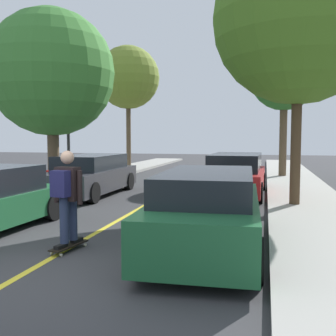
% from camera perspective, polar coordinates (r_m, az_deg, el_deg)
% --- Properties ---
extents(ground, '(80.00, 80.00, 0.00)m').
position_cam_1_polar(ground, '(6.21, -20.48, -14.33)').
color(ground, '#353538').
extents(center_line, '(0.12, 39.20, 0.01)m').
position_cam_1_polar(center_line, '(9.66, -6.91, -7.32)').
color(center_line, gold).
rests_on(center_line, ground).
extents(parked_car_left_near, '(1.85, 4.61, 1.36)m').
position_cam_1_polar(parked_car_left_near, '(13.76, -11.01, -1.00)').
color(parked_car_left_near, '#38383D').
rests_on(parked_car_left_near, ground).
extents(parked_car_right_nearest, '(1.95, 4.46, 1.38)m').
position_cam_1_polar(parked_car_right_nearest, '(6.99, 5.71, -6.08)').
color(parked_car_right_nearest, '#1E5B33').
rests_on(parked_car_right_nearest, ground).
extents(parked_car_right_near, '(1.98, 4.53, 1.40)m').
position_cam_1_polar(parked_car_right_near, '(13.66, 9.70, -0.93)').
color(parked_car_right_near, maroon).
rests_on(parked_car_right_near, ground).
extents(street_tree_left_nearest, '(4.52, 4.52, 6.39)m').
position_cam_1_polar(street_tree_left_nearest, '(15.25, -16.34, 12.91)').
color(street_tree_left_nearest, brown).
rests_on(street_tree_left_nearest, sidewalk_left).
extents(street_tree_left_near, '(3.49, 3.49, 6.89)m').
position_cam_1_polar(street_tree_left_near, '(22.82, -5.74, 12.75)').
color(street_tree_left_near, brown).
rests_on(street_tree_left_near, sidewalk_left).
extents(street_tree_right_nearest, '(4.57, 4.57, 7.27)m').
position_cam_1_polar(street_tree_right_nearest, '(11.76, 18.27, 19.74)').
color(street_tree_right_nearest, '#4C3823').
rests_on(street_tree_right_nearest, sidewalk_right).
extents(street_tree_right_near, '(3.20, 3.20, 6.27)m').
position_cam_1_polar(street_tree_right_near, '(19.73, 16.36, 12.45)').
color(street_tree_right_near, brown).
rests_on(street_tree_right_near, sidewalk_right).
extents(fire_hydrant, '(0.20, 0.20, 0.70)m').
position_cam_1_polar(fire_hydrant, '(14.26, -16.89, -1.70)').
color(fire_hydrant, '#B2140F').
rests_on(fire_hydrant, sidewalk_left).
extents(streetlamp, '(0.36, 0.24, 5.99)m').
position_cam_1_polar(streetlamp, '(16.15, -14.20, 9.92)').
color(streetlamp, '#38383D').
rests_on(streetlamp, sidewalk_left).
extents(skateboard, '(0.36, 0.87, 0.10)m').
position_cam_1_polar(skateboard, '(7.24, -13.99, -10.76)').
color(skateboard, black).
rests_on(skateboard, ground).
extents(skateboarder, '(0.59, 0.71, 1.64)m').
position_cam_1_polar(skateboarder, '(7.03, -14.32, -3.40)').
color(skateboarder, black).
rests_on(skateboarder, skateboard).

